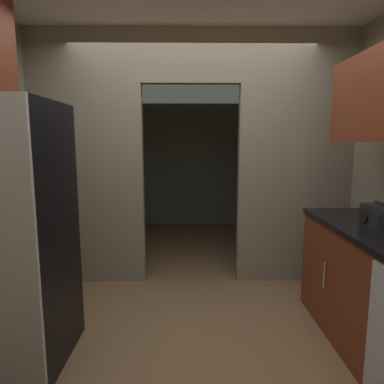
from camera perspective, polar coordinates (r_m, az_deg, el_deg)
ground at (r=2.84m, az=0.46°, el=-24.28°), size 20.00×20.00×0.00m
kitchen_partition at (r=3.65m, az=0.16°, el=6.66°), size 3.39×0.12×2.66m
adjoining_room_shell at (r=5.45m, az=-0.19°, el=6.43°), size 3.39×2.63×2.66m
refrigerator at (r=2.63m, az=-28.39°, el=-6.62°), size 0.72×0.79×1.79m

